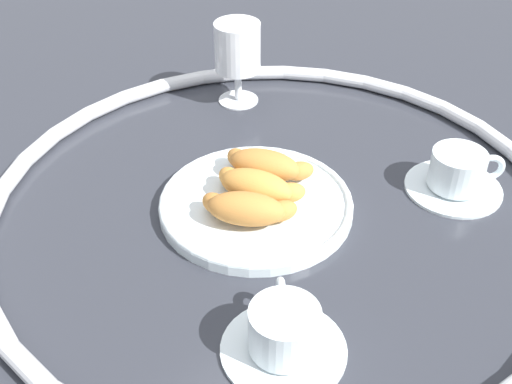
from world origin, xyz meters
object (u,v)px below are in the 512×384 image
coffee_cup_far (457,174)px  juice_glass_left (238,50)px  pastry_plate (256,204)px  croissant_small (257,186)px  croissant_large (247,209)px  coffee_cup_near (284,334)px  croissant_extra (265,165)px

coffee_cup_far → juice_glass_left: (-0.40, 0.01, 0.07)m
pastry_plate → croissant_small: croissant_small is taller
croissant_large → coffee_cup_near: bearing=-40.7°
croissant_extra → pastry_plate: bearing=-66.8°
pastry_plate → croissant_extra: bearing=113.2°
coffee_cup_near → croissant_large: bearing=139.3°
coffee_cup_far → pastry_plate: bearing=-133.3°
croissant_small → juice_glass_left: 0.30m
croissant_large → croissant_small: same height
croissant_large → croissant_extra: 0.10m
croissant_extra → coffee_cup_far: (0.22, 0.16, -0.01)m
pastry_plate → juice_glass_left: bearing=133.2°
pastry_plate → croissant_extra: size_ratio=2.01×
pastry_plate → croissant_large: 0.05m
pastry_plate → croissant_extra: 0.06m
pastry_plate → croissant_large: (0.02, -0.04, 0.03)m
croissant_extra → coffee_cup_near: 0.29m
croissant_small → juice_glass_left: size_ratio=0.95×
croissant_extra → croissant_small: bearing=-66.3°
croissant_extra → coffee_cup_near: bearing=-49.4°
coffee_cup_near → coffee_cup_far: (0.03, 0.38, 0.00)m
croissant_small → juice_glass_left: (-0.20, 0.22, 0.06)m
croissant_large → coffee_cup_near: (0.15, -0.13, -0.01)m
pastry_plate → croissant_extra: (-0.02, 0.05, 0.03)m
croissant_extra → juice_glass_left: size_ratio=0.93×
coffee_cup_far → juice_glass_left: bearing=178.2°
croissant_large → coffee_cup_far: (0.18, 0.25, -0.01)m
croissant_large → croissant_small: 0.05m
pastry_plate → croissant_large: bearing=-66.7°
coffee_cup_near → juice_glass_left: 0.55m
pastry_plate → croissant_small: bearing=105.1°
croissant_large → croissant_extra: same height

